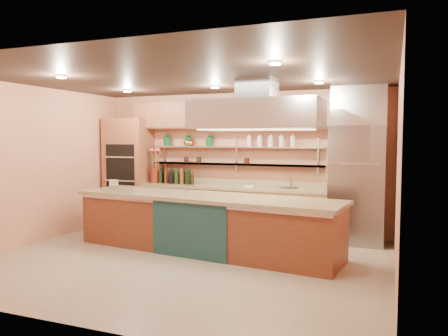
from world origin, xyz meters
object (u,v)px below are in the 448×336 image
at_px(green_canister, 210,142).
at_px(kitchen_scale, 249,185).
at_px(flower_vase, 155,175).
at_px(refrigerator, 357,185).
at_px(copper_kettle, 191,143).
at_px(island, 205,223).

bearing_deg(green_canister, kitchen_scale, -13.23).
height_order(flower_vase, kitchen_scale, flower_vase).
bearing_deg(flower_vase, refrigerator, -0.14).
bearing_deg(refrigerator, copper_kettle, 176.12).
xyz_separation_m(island, flower_vase, (-1.82, 1.53, 0.62)).
bearing_deg(island, copper_kettle, 128.51).
height_order(copper_kettle, green_canister, green_canister).
height_order(island, kitchen_scale, kitchen_scale).
bearing_deg(kitchen_scale, copper_kettle, 155.79).
distance_m(kitchen_scale, copper_kettle, 1.61).
relative_size(kitchen_scale, copper_kettle, 0.91).
height_order(refrigerator, kitchen_scale, refrigerator).
bearing_deg(island, green_canister, 117.06).
height_order(flower_vase, green_canister, green_canister).
xyz_separation_m(refrigerator, kitchen_scale, (-2.02, 0.01, -0.08)).
relative_size(refrigerator, flower_vase, 6.47).
height_order(island, copper_kettle, copper_kettle).
bearing_deg(green_canister, refrigerator, -4.45).
bearing_deg(copper_kettle, green_canister, 0.00).
xyz_separation_m(flower_vase, kitchen_scale, (2.11, 0.00, -0.12)).
relative_size(island, green_canister, 25.18).
bearing_deg(copper_kettle, kitchen_scale, -9.12).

